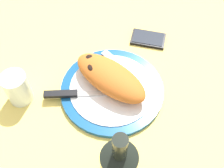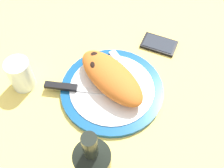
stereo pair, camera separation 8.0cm
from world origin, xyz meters
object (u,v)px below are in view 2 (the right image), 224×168
object	(u,v)px
knife	(71,88)
water_glass	(21,75)
plate	(112,90)
smartphone	(159,44)
calzone	(111,77)
fork	(122,64)

from	to	relation	value
knife	water_glass	size ratio (longest dim) A/B	1.88
plate	smartphone	bearing A→B (deg)	-83.98
knife	smartphone	size ratio (longest dim) A/B	1.42
calzone	water_glass	world-z (taller)	water_glass
water_glass	calzone	bearing A→B (deg)	-135.49
calzone	smartphone	world-z (taller)	calzone
calzone	fork	size ratio (longest dim) A/B	1.54
water_glass	smartphone	bearing A→B (deg)	-112.89
plate	water_glass	distance (cm)	26.31
smartphone	calzone	bearing A→B (deg)	93.13
fork	knife	size ratio (longest dim) A/B	0.85
knife	smartphone	bearing A→B (deg)	-99.56
knife	water_glass	xyz separation A→B (cm)	(11.72, 8.44, 2.13)
knife	smartphone	distance (cm)	32.62
plate	water_glass	world-z (taller)	water_glass
fork	water_glass	world-z (taller)	water_glass
plate	water_glass	xyz separation A→B (cm)	(19.59, 17.20, 3.51)
smartphone	water_glass	bearing A→B (deg)	67.11
fork	knife	distance (cm)	17.22
fork	water_glass	size ratio (longest dim) A/B	1.60
calzone	knife	world-z (taller)	calzone
calzone	smartphone	bearing A→B (deg)	-86.87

